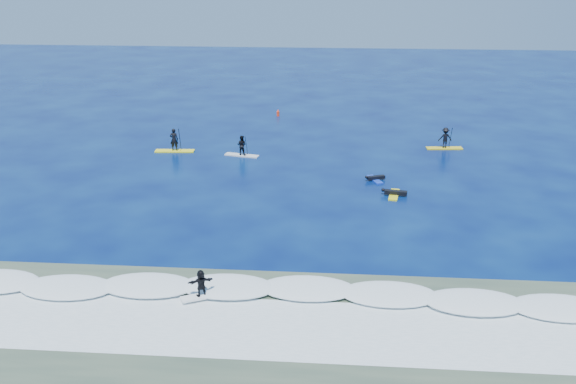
# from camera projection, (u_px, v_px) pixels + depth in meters

# --- Properties ---
(ground) EXTENTS (160.00, 160.00, 0.00)m
(ground) POSITION_uv_depth(u_px,v_px,m) (300.00, 218.00, 40.91)
(ground) COLOR #030C43
(ground) RESTS_ON ground
(shallow_water) EXTENTS (90.00, 13.00, 0.01)m
(shallow_water) POSITION_uv_depth(u_px,v_px,m) (279.00, 341.00, 27.82)
(shallow_water) COLOR #344638
(shallow_water) RESTS_ON ground
(breaking_wave) EXTENTS (40.00, 6.00, 0.30)m
(breaking_wave) POSITION_uv_depth(u_px,v_px,m) (287.00, 295.00, 31.56)
(breaking_wave) COLOR white
(breaking_wave) RESTS_ON ground
(whitewater) EXTENTS (34.00, 5.00, 0.02)m
(whitewater) POSITION_uv_depth(u_px,v_px,m) (281.00, 329.00, 28.76)
(whitewater) COLOR silver
(whitewater) RESTS_ON ground
(sup_paddler_left) EXTENTS (3.37, 1.05, 2.33)m
(sup_paddler_left) POSITION_uv_depth(u_px,v_px,m) (174.00, 143.00, 54.45)
(sup_paddler_left) COLOR yellow
(sup_paddler_left) RESTS_ON ground
(sup_paddler_center) EXTENTS (2.98, 1.36, 2.03)m
(sup_paddler_center) POSITION_uv_depth(u_px,v_px,m) (242.00, 147.00, 53.23)
(sup_paddler_center) COLOR silver
(sup_paddler_center) RESTS_ON ground
(sup_paddler_right) EXTENTS (3.15, 1.07, 2.17)m
(sup_paddler_right) POSITION_uv_depth(u_px,v_px,m) (445.00, 139.00, 55.18)
(sup_paddler_right) COLOR yellow
(sup_paddler_right) RESTS_ON ground
(prone_paddler_near) EXTENTS (1.81, 2.33, 0.47)m
(prone_paddler_near) POSITION_uv_depth(u_px,v_px,m) (394.00, 193.00, 44.65)
(prone_paddler_near) COLOR yellow
(prone_paddler_near) RESTS_ON ground
(prone_paddler_far) EXTENTS (1.53, 2.03, 0.41)m
(prone_paddler_far) POSITION_uv_depth(u_px,v_px,m) (375.00, 178.00, 47.67)
(prone_paddler_far) COLOR #193BBD
(prone_paddler_far) RESTS_ON ground
(wave_surfer) EXTENTS (2.06, 1.37, 1.46)m
(wave_surfer) POSITION_uv_depth(u_px,v_px,m) (201.00, 285.00, 30.87)
(wave_surfer) COLOR white
(wave_surfer) RESTS_ON breaking_wave
(marker_buoy) EXTENTS (0.31, 0.31, 0.74)m
(marker_buoy) POSITION_uv_depth(u_px,v_px,m) (278.00, 113.00, 66.58)
(marker_buoy) COLOR #FF3716
(marker_buoy) RESTS_ON ground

